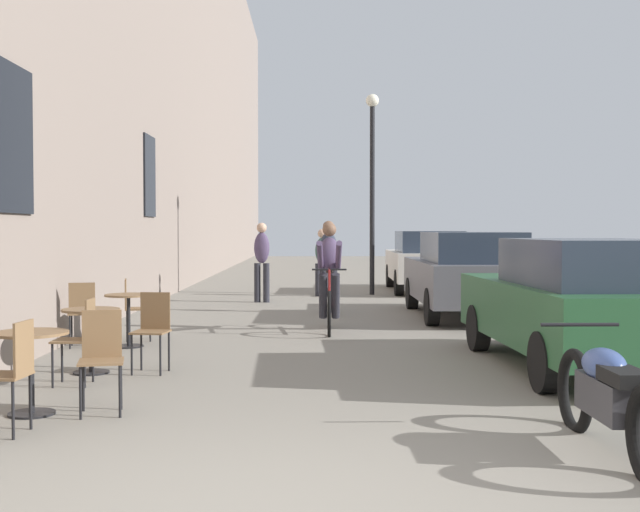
{
  "coord_description": "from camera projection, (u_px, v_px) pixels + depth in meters",
  "views": [
    {
      "loc": [
        0.21,
        -4.41,
        1.6
      ],
      "look_at": [
        0.43,
        16.13,
        0.93
      ],
      "focal_mm": 45.63,
      "sensor_mm": 36.0,
      "label": 1
    }
  ],
  "objects": [
    {
      "name": "cafe_table_near",
      "position": [
        31.0,
        355.0,
        7.01
      ],
      "size": [
        0.64,
        0.64,
        0.72
      ],
      "color": "black",
      "rests_on": "ground_plane"
    },
    {
      "name": "cafe_chair_near_toward_street",
      "position": [
        101.0,
        354.0,
        7.09
      ],
      "size": [
        0.45,
        0.45,
        0.89
      ],
      "color": "black",
      "rests_on": "ground_plane"
    },
    {
      "name": "cafe_chair_near_toward_wall",
      "position": [
        11.0,
        369.0,
        6.34
      ],
      "size": [
        0.41,
        0.41,
        0.89
      ],
      "color": "black",
      "rests_on": "ground_plane"
    },
    {
      "name": "cafe_table_mid",
      "position": [
        91.0,
        327.0,
        9.03
      ],
      "size": [
        0.64,
        0.64,
        0.72
      ],
      "color": "black",
      "rests_on": "ground_plane"
    },
    {
      "name": "cafe_chair_mid_toward_street",
      "position": [
        153.0,
        326.0,
        9.12
      ],
      "size": [
        0.42,
        0.42,
        0.89
      ],
      "color": "black",
      "rests_on": "ground_plane"
    },
    {
      "name": "cafe_chair_mid_toward_wall",
      "position": [
        80.0,
        335.0,
        8.35
      ],
      "size": [
        0.38,
        0.38,
        0.89
      ],
      "color": "black",
      "rests_on": "ground_plane"
    },
    {
      "name": "cafe_table_far",
      "position": [
        128.0,
        309.0,
        11.06
      ],
      "size": [
        0.64,
        0.64,
        0.72
      ],
      "color": "black",
      "rests_on": "ground_plane"
    },
    {
      "name": "cafe_chair_far_toward_street",
      "position": [
        83.0,
        310.0,
        10.98
      ],
      "size": [
        0.45,
        0.45,
        0.89
      ],
      "color": "black",
      "rests_on": "ground_plane"
    },
    {
      "name": "cafe_chair_far_toward_wall",
      "position": [
        133.0,
        305.0,
        11.69
      ],
      "size": [
        0.45,
        0.45,
        0.89
      ],
      "color": "black",
      "rests_on": "ground_plane"
    },
    {
      "name": "cyclist_on_bicycle",
      "position": [
        329.0,
        280.0,
        12.79
      ],
      "size": [
        0.52,
        1.76,
        1.74
      ],
      "color": "black",
      "rests_on": "ground_plane"
    },
    {
      "name": "pedestrian_near",
      "position": [
        328.0,
        261.0,
        15.59
      ],
      "size": [
        0.35,
        0.25,
        1.77
      ],
      "color": "#26262D",
      "rests_on": "ground_plane"
    },
    {
      "name": "pedestrian_mid",
      "position": [
        262.0,
        257.0,
        17.82
      ],
      "size": [
        0.36,
        0.27,
        1.75
      ],
      "color": "#26262D",
      "rests_on": "ground_plane"
    },
    {
      "name": "pedestrian_far",
      "position": [
        322.0,
        258.0,
        19.48
      ],
      "size": [
        0.35,
        0.25,
        1.61
      ],
      "color": "#26262D",
      "rests_on": "ground_plane"
    },
    {
      "name": "street_lamp",
      "position": [
        372.0,
        168.0,
        19.82
      ],
      "size": [
        0.32,
        0.32,
        4.9
      ],
      "color": "black",
      "rests_on": "ground_plane"
    },
    {
      "name": "parked_car_nearest",
      "position": [
        579.0,
        302.0,
        9.22
      ],
      "size": [
        1.89,
        4.26,
        1.5
      ],
      "color": "#23512D",
      "rests_on": "ground_plane"
    },
    {
      "name": "parked_car_second",
      "position": [
        467.0,
        273.0,
        14.8
      ],
      "size": [
        1.88,
        4.38,
        1.55
      ],
      "color": "#595960",
      "rests_on": "ground_plane"
    },
    {
      "name": "parked_car_third",
      "position": [
        427.0,
        260.0,
        20.93
      ],
      "size": [
        1.94,
        4.42,
        1.56
      ],
      "color": "beige",
      "rests_on": "ground_plane"
    },
    {
      "name": "parked_motorcycle",
      "position": [
        610.0,
        397.0,
        5.79
      ],
      "size": [
        0.62,
        2.15,
        0.92
      ],
      "color": "black",
      "rests_on": "ground_plane"
    }
  ]
}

